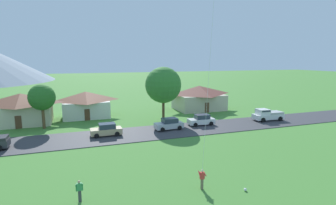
# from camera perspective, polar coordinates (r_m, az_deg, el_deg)

# --- Properties ---
(road_strip) EXTENTS (160.00, 7.50, 0.08)m
(road_strip) POSITION_cam_1_polar(r_m,az_deg,el_deg) (37.32, -9.81, -6.98)
(road_strip) COLOR #38383D
(road_strip) RESTS_ON ground
(house_leftmost) EXTENTS (8.58, 7.19, 4.62)m
(house_leftmost) POSITION_cam_1_polar(r_m,az_deg,el_deg) (50.37, -17.30, -0.25)
(house_leftmost) COLOR silver
(house_leftmost) RESTS_ON ground
(house_left_center) EXTENTS (10.24, 8.06, 4.96)m
(house_left_center) POSITION_cam_1_polar(r_m,az_deg,el_deg) (55.46, 6.68, 1.15)
(house_left_center) COLOR beige
(house_left_center) RESTS_ON ground
(house_right_center) EXTENTS (9.59, 6.77, 5.02)m
(house_right_center) POSITION_cam_1_polar(r_m,az_deg,el_deg) (48.73, -29.14, -1.10)
(house_right_center) COLOR beige
(house_right_center) RESTS_ON ground
(tree_left_of_center) EXTENTS (6.07, 6.07, 9.21)m
(tree_left_of_center) POSITION_cam_1_polar(r_m,az_deg,el_deg) (44.23, -1.03, 3.80)
(tree_left_of_center) COLOR #4C3823
(tree_left_of_center) RESTS_ON ground
(tree_center) EXTENTS (3.91, 3.91, 6.77)m
(tree_center) POSITION_cam_1_polar(r_m,az_deg,el_deg) (43.73, -25.63, 0.99)
(tree_center) COLOR brown
(tree_center) RESTS_ON ground
(parked_car_tan_west_end) EXTENTS (4.21, 2.10, 1.68)m
(parked_car_tan_west_end) POSITION_cam_1_polar(r_m,az_deg,el_deg) (37.32, -13.18, -5.78)
(parked_car_tan_west_end) COLOR tan
(parked_car_tan_west_end) RESTS_ON road_strip
(parked_car_white_mid_west) EXTENTS (4.26, 2.20, 1.68)m
(parked_car_white_mid_west) POSITION_cam_1_polar(r_m,az_deg,el_deg) (42.42, 7.22, -3.77)
(parked_car_white_mid_west) COLOR white
(parked_car_white_mid_west) RESTS_ON road_strip
(parked_car_silver_mid_east) EXTENTS (4.28, 2.24, 1.68)m
(parked_car_silver_mid_east) POSITION_cam_1_polar(r_m,az_deg,el_deg) (39.46, 0.22, -4.69)
(parked_car_silver_mid_east) COLOR #B7BCC1
(parked_car_silver_mid_east) RESTS_ON road_strip
(pickup_truck_white_east_side) EXTENTS (5.29, 2.52, 1.99)m
(pickup_truck_white_east_side) POSITION_cam_1_polar(r_m,az_deg,el_deg) (48.18, 20.70, -2.48)
(pickup_truck_white_east_side) COLOR white
(pickup_truck_white_east_side) RESTS_ON road_strip
(watcher_person) EXTENTS (0.56, 0.24, 1.68)m
(watcher_person) POSITION_cam_1_polar(r_m,az_deg,el_deg) (21.57, -18.60, -17.59)
(watcher_person) COLOR #3D3D42
(watcher_person) RESTS_ON ground
(soccer_ball) EXTENTS (0.24, 0.24, 0.24)m
(soccer_ball) POSITION_cam_1_polar(r_m,az_deg,el_deg) (23.15, 16.36, -17.62)
(soccer_ball) COLOR white
(soccer_ball) RESTS_ON ground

